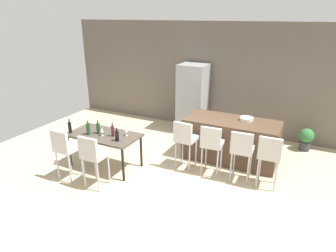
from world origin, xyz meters
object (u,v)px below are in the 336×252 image
bar_chair_left (185,137)px  dining_chair_far (93,154)px  bar_chair_far (270,154)px  wine_glass_middle (102,130)px  dining_table (104,137)px  wine_glass_near (126,130)px  dining_chair_near (65,147)px  wine_bottle_left (113,131)px  wine_bottle_end (88,129)px  fruit_bowl (247,119)px  kitchen_island (231,140)px  refrigerator (193,98)px  wine_bottle_far (98,128)px  wine_bottle_corner (117,136)px  bar_chair_middle (212,143)px  bar_chair_right (242,148)px  wine_bottle_right (70,127)px  potted_plant (306,138)px

bar_chair_left → dining_chair_far: size_ratio=1.00×
bar_chair_far → wine_glass_middle: bar_chair_far is taller
dining_table → wine_glass_near: bearing=17.4°
dining_chair_near → wine_bottle_left: bearing=52.6°
dining_table → wine_bottle_end: bearing=-149.9°
wine_glass_middle → dining_table: bearing=105.8°
dining_table → fruit_bowl: bearing=32.9°
kitchen_island → bar_chair_left: size_ratio=1.91×
wine_bottle_left → refrigerator: 2.84m
dining_table → wine_bottle_far: wine_bottle_far is taller
bar_chair_left → dining_table: size_ratio=0.71×
fruit_bowl → bar_chair_left: bearing=-136.4°
dining_chair_near → wine_bottle_corner: (0.79, 0.60, 0.15)m
wine_glass_near → wine_bottle_far: bearing=-163.9°
dining_chair_far → wine_bottle_left: 0.77m
wine_bottle_far → wine_bottle_corner: size_ratio=1.10×
dining_chair_near → wine_bottle_corner: size_ratio=3.97×
kitchen_island → bar_chair_middle: bearing=-101.9°
bar_chair_right → wine_bottle_left: bearing=-164.4°
dining_table → dining_chair_far: bearing=-66.1°
wine_bottle_right → fruit_bowl: (3.23, 1.89, 0.10)m
kitchen_island → bar_chair_left: bearing=-132.0°
wine_bottle_left → wine_glass_middle: 0.23m
wine_bottle_left → wine_glass_middle: (-0.22, -0.07, 0.01)m
wine_bottle_far → refrigerator: refrigerator is taller
dining_chair_near → potted_plant: (4.10, 3.51, -0.39)m
kitchen_island → wine_glass_middle: 2.79m
refrigerator → potted_plant: refrigerator is taller
dining_table → wine_glass_near: 0.52m
dining_chair_far → refrigerator: 3.57m
bar_chair_far → wine_bottle_far: bearing=-168.1°
bar_chair_left → bar_chair_middle: bearing=0.0°
bar_chair_far → wine_bottle_left: 3.05m
wine_bottle_far → wine_bottle_right: wine_bottle_right is taller
potted_plant → wine_bottle_end: bearing=-144.1°
wine_bottle_end → wine_bottle_right: 0.42m
bar_chair_left → wine_bottle_right: (-2.21, -0.92, 0.16)m
wine_bottle_right → wine_bottle_end: bearing=12.2°
bar_chair_middle → bar_chair_far: same height
wine_bottle_right → wine_glass_middle: size_ratio=1.71×
dining_table → dining_chair_near: (-0.34, -0.76, 0.03)m
bar_chair_middle → wine_bottle_corner: bar_chair_middle is taller
bar_chair_far → wine_bottle_left: bar_chair_far is taller
dining_chair_far → wine_bottle_far: bearing=121.5°
potted_plant → fruit_bowl: bearing=-137.6°
bar_chair_far → refrigerator: refrigerator is taller
wine_glass_middle → bar_chair_right: bearing=15.8°
bar_chair_far → wine_glass_near: bar_chair_far is taller
bar_chair_middle → bar_chair_far: 1.10m
wine_bottle_corner → refrigerator: bearing=82.3°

